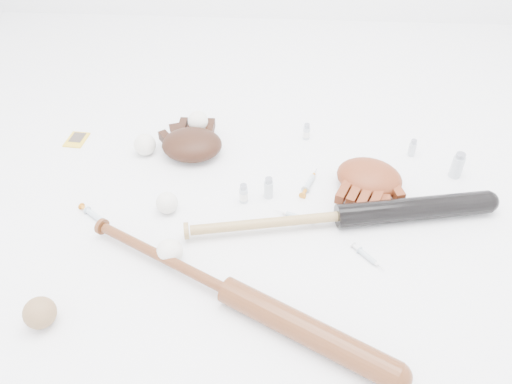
# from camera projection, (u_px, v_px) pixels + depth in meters

# --- Properties ---
(bat_dark) EXTENTS (0.97, 0.26, 0.07)m
(bat_dark) POSITION_uv_depth(u_px,v_px,m) (340.00, 216.00, 1.48)
(bat_dark) COLOR black
(bat_dark) RESTS_ON ground
(bat_wood) EXTENTS (0.87, 0.50, 0.07)m
(bat_wood) POSITION_uv_depth(u_px,v_px,m) (228.00, 291.00, 1.27)
(bat_wood) COLOR brown
(bat_wood) RESTS_ON ground
(glove_dark) EXTENTS (0.25, 0.25, 0.09)m
(glove_dark) POSITION_uv_depth(u_px,v_px,m) (192.00, 144.00, 1.74)
(glove_dark) COLOR black
(glove_dark) RESTS_ON ground
(glove_tan) EXTENTS (0.33, 0.33, 0.09)m
(glove_tan) POSITION_uv_depth(u_px,v_px,m) (369.00, 177.00, 1.60)
(glove_tan) COLOR maroon
(glove_tan) RESTS_ON ground
(trading_card) EXTENTS (0.08, 0.10, 0.01)m
(trading_card) POSITION_uv_depth(u_px,v_px,m) (77.00, 140.00, 1.83)
(trading_card) COLOR gold
(trading_card) RESTS_ON ground
(pedestal) EXTENTS (0.08, 0.08, 0.04)m
(pedestal) POSITION_uv_depth(u_px,v_px,m) (199.00, 134.00, 1.83)
(pedestal) COLOR white
(pedestal) RESTS_ON ground
(baseball_on_pedestal) EXTENTS (0.07, 0.07, 0.07)m
(baseball_on_pedestal) POSITION_uv_depth(u_px,v_px,m) (198.00, 121.00, 1.79)
(baseball_on_pedestal) COLOR silver
(baseball_on_pedestal) RESTS_ON pedestal
(baseball_left) EXTENTS (0.07, 0.07, 0.07)m
(baseball_left) POSITION_uv_depth(u_px,v_px,m) (167.00, 203.00, 1.53)
(baseball_left) COLOR silver
(baseball_left) RESTS_ON ground
(baseball_upper) EXTENTS (0.08, 0.08, 0.08)m
(baseball_upper) POSITION_uv_depth(u_px,v_px,m) (145.00, 145.00, 1.74)
(baseball_upper) COLOR silver
(baseball_upper) RESTS_ON ground
(baseball_mid) EXTENTS (0.07, 0.07, 0.07)m
(baseball_mid) POSITION_uv_depth(u_px,v_px,m) (170.00, 252.00, 1.37)
(baseball_mid) COLOR silver
(baseball_mid) RESTS_ON ground
(baseball_aged) EXTENTS (0.08, 0.08, 0.08)m
(baseball_aged) POSITION_uv_depth(u_px,v_px,m) (40.00, 313.00, 1.22)
(baseball_aged) COLOR olive
(baseball_aged) RESTS_ON ground
(syringe_0) EXTENTS (0.14, 0.11, 0.02)m
(syringe_0) POSITION_uv_depth(u_px,v_px,m) (94.00, 215.00, 1.52)
(syringe_0) COLOR #ADBCC6
(syringe_0) RESTS_ON ground
(syringe_1) EXTENTS (0.14, 0.07, 0.02)m
(syringe_1) POSITION_uv_depth(u_px,v_px,m) (296.00, 216.00, 1.52)
(syringe_1) COLOR #ADBCC6
(syringe_1) RESTS_ON ground
(syringe_2) EXTENTS (0.08, 0.16, 0.02)m
(syringe_2) POSITION_uv_depth(u_px,v_px,m) (309.00, 183.00, 1.63)
(syringe_2) COLOR #ADBCC6
(syringe_2) RESTS_ON ground
(syringe_3) EXTENTS (0.10, 0.11, 0.02)m
(syringe_3) POSITION_uv_depth(u_px,v_px,m) (367.00, 256.00, 1.40)
(syringe_3) COLOR #ADBCC6
(syringe_3) RESTS_ON ground
(syringe_4) EXTENTS (0.14, 0.12, 0.02)m
(syringe_4) POSITION_uv_depth(u_px,v_px,m) (375.00, 179.00, 1.65)
(syringe_4) COLOR #ADBCC6
(syringe_4) RESTS_ON ground
(vial_0) EXTENTS (0.02, 0.02, 0.06)m
(vial_0) POSITION_uv_depth(u_px,v_px,m) (412.00, 148.00, 1.74)
(vial_0) COLOR silver
(vial_0) RESTS_ON ground
(vial_1) EXTENTS (0.02, 0.02, 0.06)m
(vial_1) POSITION_uv_depth(u_px,v_px,m) (307.00, 131.00, 1.82)
(vial_1) COLOR silver
(vial_1) RESTS_ON ground
(vial_2) EXTENTS (0.03, 0.03, 0.07)m
(vial_2) POSITION_uv_depth(u_px,v_px,m) (269.00, 188.00, 1.57)
(vial_2) COLOR silver
(vial_2) RESTS_ON ground
(vial_3) EXTENTS (0.04, 0.04, 0.09)m
(vial_3) POSITION_uv_depth(u_px,v_px,m) (458.00, 165.00, 1.65)
(vial_3) COLOR silver
(vial_3) RESTS_ON ground
(vial_4) EXTENTS (0.03, 0.03, 0.07)m
(vial_4) POSITION_uv_depth(u_px,v_px,m) (244.00, 193.00, 1.56)
(vial_4) COLOR silver
(vial_4) RESTS_ON ground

